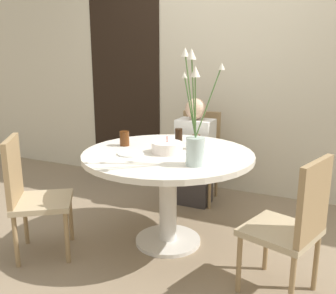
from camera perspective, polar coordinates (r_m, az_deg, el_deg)
name	(u,v)px	position (r m, az deg, el deg)	size (l,w,h in m)	color
ground_plane	(168,242)	(3.05, 0.00, -14.25)	(16.00, 16.00, 0.00)	#89755B
wall_back	(225,68)	(3.99, 8.64, 11.79)	(8.00, 0.05, 2.60)	beige
doorway_panel	(125,91)	(4.47, -6.56, 8.53)	(0.90, 0.01, 2.05)	black
dining_table	(168,169)	(2.81, 0.00, -3.43)	(1.27, 1.27, 0.73)	silver
chair_near_front	(199,152)	(3.77, 4.72, -0.69)	(0.45, 0.45, 0.88)	tan
chair_far_back	(30,191)	(2.86, -20.26, -6.34)	(0.56, 0.56, 0.88)	tan
chair_left_flank	(294,222)	(2.34, 18.66, -10.79)	(0.50, 0.50, 0.88)	tan
birthday_cake	(167,147)	(2.75, -0.22, -0.06)	(0.23, 0.23, 0.13)	white
flower_vase	(195,133)	(2.39, 4.14, 2.10)	(0.24, 0.29, 0.75)	#B2C6C1
side_plate	(131,154)	(2.73, -5.65, -1.00)	(0.20, 0.20, 0.01)	white
drink_glass_0	(179,136)	(3.06, 1.64, 1.73)	(0.06, 0.06, 0.12)	black
drink_glass_1	(196,142)	(2.87, 4.32, 0.78)	(0.06, 0.06, 0.11)	#33190C
drink_glass_2	(125,138)	(2.99, -6.64, 1.30)	(0.08, 0.08, 0.12)	#51280F
person_boy	(195,156)	(3.62, 4.13, -1.33)	(0.34, 0.24, 1.04)	#383333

